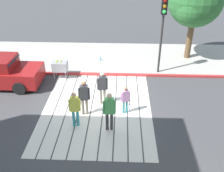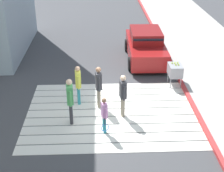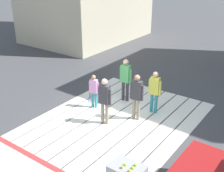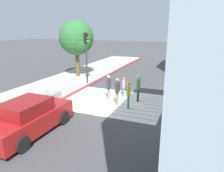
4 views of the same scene
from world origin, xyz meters
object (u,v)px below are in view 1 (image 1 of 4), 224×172
(tennis_ball_cart, at_px, (60,66))
(pedestrian_adult_trailing, at_px, (75,107))
(traffic_light_corner, at_px, (163,21))
(water_bottle, at_px, (100,59))
(pedestrian_child_with_racket, at_px, (126,99))
(pedestrian_teen_behind, at_px, (84,95))
(pedestrian_adult_lead, at_px, (109,109))
(street_tree, at_px, (195,1))
(pedestrian_adult_side, at_px, (102,86))

(tennis_ball_cart, bearing_deg, pedestrian_adult_trailing, 20.15)
(traffic_light_corner, xyz_separation_m, water_bottle, (-1.43, -3.41, -2.81))
(pedestrian_child_with_racket, bearing_deg, pedestrian_teen_behind, -84.23)
(pedestrian_adult_lead, xyz_separation_m, pedestrian_teen_behind, (-1.01, -1.13, -0.04))
(pedestrian_teen_behind, bearing_deg, pedestrian_adult_lead, 48.18)
(pedestrian_adult_trailing, bearing_deg, traffic_light_corner, 140.95)
(street_tree, distance_m, pedestrian_adult_lead, 8.81)
(water_bottle, xyz_separation_m, pedestrian_adult_lead, (6.47, 0.89, 0.79))
(water_bottle, bearing_deg, pedestrian_child_with_racket, 16.15)
(pedestrian_adult_trailing, relative_size, pedestrian_child_with_racket, 1.21)
(pedestrian_adult_trailing, distance_m, pedestrian_child_with_racket, 2.27)
(water_bottle, height_order, pedestrian_child_with_racket, pedestrian_child_with_racket)
(pedestrian_teen_behind, relative_size, pedestrian_child_with_racket, 1.26)
(pedestrian_adult_lead, xyz_separation_m, pedestrian_adult_side, (-1.89, -0.41, -0.05))
(pedestrian_adult_side, bearing_deg, street_tree, 136.40)
(street_tree, relative_size, water_bottle, 24.18)
(street_tree, height_order, pedestrian_adult_lead, street_tree)
(traffic_light_corner, xyz_separation_m, pedestrian_adult_side, (3.15, -2.93, -2.07))
(pedestrian_adult_side, relative_size, pedestrian_child_with_racket, 1.24)
(pedestrian_adult_lead, bearing_deg, pedestrian_adult_side, -167.81)
(street_tree, xyz_separation_m, pedestrian_adult_side, (5.20, -4.95, -2.66))
(street_tree, relative_size, pedestrian_teen_behind, 3.15)
(street_tree, distance_m, pedestrian_child_with_racket, 7.63)
(tennis_ball_cart, relative_size, pedestrian_adult_lead, 0.58)
(pedestrian_teen_behind, bearing_deg, pedestrian_adult_side, 140.89)
(street_tree, height_order, pedestrian_child_with_racket, street_tree)
(water_bottle, bearing_deg, street_tree, 96.46)
(pedestrian_adult_trailing, relative_size, pedestrian_teen_behind, 0.96)
(pedestrian_adult_trailing, distance_m, pedestrian_adult_side, 1.95)
(traffic_light_corner, bearing_deg, pedestrian_adult_trailing, -39.05)
(street_tree, height_order, water_bottle, street_tree)
(pedestrian_teen_behind, bearing_deg, pedestrian_child_with_racket, 95.77)
(traffic_light_corner, distance_m, pedestrian_adult_trailing, 6.57)
(pedestrian_adult_side, bearing_deg, pedestrian_adult_lead, 12.19)
(street_tree, bearing_deg, pedestrian_adult_trailing, -40.81)
(water_bottle, height_order, pedestrian_teen_behind, pedestrian_teen_behind)
(tennis_ball_cart, xyz_separation_m, pedestrian_child_with_racket, (3.18, 3.57, 0.06))
(tennis_ball_cart, height_order, pedestrian_adult_lead, pedestrian_adult_lead)
(tennis_ball_cart, distance_m, water_bottle, 2.97)
(water_bottle, height_order, pedestrian_adult_side, pedestrian_adult_side)
(water_bottle, xyz_separation_m, pedestrian_teen_behind, (5.47, -0.24, 0.75))
(street_tree, xyz_separation_m, tennis_ball_cart, (2.72, -7.47, -2.93))
(pedestrian_adult_lead, distance_m, pedestrian_teen_behind, 1.51)
(pedestrian_teen_behind, bearing_deg, pedestrian_adult_trailing, -18.82)
(tennis_ball_cart, xyz_separation_m, pedestrian_adult_lead, (4.36, 2.92, 0.32))
(pedestrian_adult_side, relative_size, pedestrian_teen_behind, 0.99)
(tennis_ball_cart, bearing_deg, traffic_light_corner, 97.10)
(pedestrian_adult_lead, bearing_deg, traffic_light_corner, 153.41)
(street_tree, bearing_deg, pedestrian_adult_side, -43.60)
(pedestrian_adult_trailing, relative_size, pedestrian_adult_side, 0.97)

